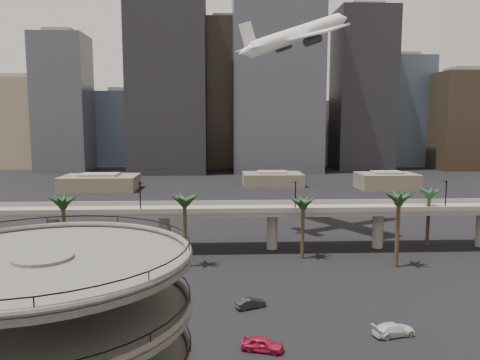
{
  "coord_description": "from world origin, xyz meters",
  "views": [
    {
      "loc": [
        0.11,
        -38.32,
        26.24
      ],
      "look_at": [
        3.14,
        28.0,
        17.78
      ],
      "focal_mm": 35.0,
      "sensor_mm": 36.0,
      "label": 1
    }
  ],
  "objects_px": {
    "airborne_jet": "(296,35)",
    "parking_ramp": "(47,338)",
    "car_c": "(394,329)",
    "car_b": "(250,303)",
    "car_a": "(262,344)",
    "overpass": "(218,214)"
  },
  "relations": [
    {
      "from": "airborne_jet",
      "to": "parking_ramp",
      "type": "bearing_deg",
      "value": -141.85
    },
    {
      "from": "parking_ramp",
      "to": "car_c",
      "type": "xyz_separation_m",
      "value": [
        34.48,
        19.32,
        -9.06
      ]
    },
    {
      "from": "car_b",
      "to": "car_c",
      "type": "relative_size",
      "value": 0.81
    },
    {
      "from": "car_b",
      "to": "car_c",
      "type": "distance_m",
      "value": 19.39
    },
    {
      "from": "airborne_jet",
      "to": "car_a",
      "type": "relative_size",
      "value": 6.23
    },
    {
      "from": "parking_ramp",
      "to": "car_b",
      "type": "height_order",
      "value": "parking_ramp"
    },
    {
      "from": "airborne_jet",
      "to": "car_a",
      "type": "distance_m",
      "value": 75.85
    },
    {
      "from": "overpass",
      "to": "car_c",
      "type": "distance_m",
      "value": 45.59
    },
    {
      "from": "airborne_jet",
      "to": "car_b",
      "type": "xyz_separation_m",
      "value": [
        -13.7,
        -47.29,
        -45.02
      ]
    },
    {
      "from": "overpass",
      "to": "car_c",
      "type": "xyz_separation_m",
      "value": [
        21.48,
        -39.67,
        -6.56
      ]
    },
    {
      "from": "parking_ramp",
      "to": "overpass",
      "type": "distance_m",
      "value": 60.46
    },
    {
      "from": "parking_ramp",
      "to": "airborne_jet",
      "type": "relative_size",
      "value": 0.73
    },
    {
      "from": "car_a",
      "to": "car_b",
      "type": "distance_m",
      "value": 12.41
    },
    {
      "from": "parking_ramp",
      "to": "overpass",
      "type": "bearing_deg",
      "value": 77.57
    },
    {
      "from": "parking_ramp",
      "to": "car_b",
      "type": "distance_m",
      "value": 34.74
    },
    {
      "from": "parking_ramp",
      "to": "car_c",
      "type": "bearing_deg",
      "value": 29.27
    },
    {
      "from": "parking_ramp",
      "to": "overpass",
      "type": "xyz_separation_m",
      "value": [
        13.0,
        59.0,
        -2.5
      ]
    },
    {
      "from": "car_b",
      "to": "car_c",
      "type": "height_order",
      "value": "car_c"
    },
    {
      "from": "overpass",
      "to": "parking_ramp",
      "type": "bearing_deg",
      "value": -102.43
    },
    {
      "from": "parking_ramp",
      "to": "overpass",
      "type": "height_order",
      "value": "parking_ramp"
    },
    {
      "from": "car_c",
      "to": "parking_ramp",
      "type": "bearing_deg",
      "value": 105.75
    },
    {
      "from": "parking_ramp",
      "to": "car_b",
      "type": "xyz_separation_m",
      "value": [
        17.46,
        28.62,
        -9.12
      ]
    }
  ]
}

